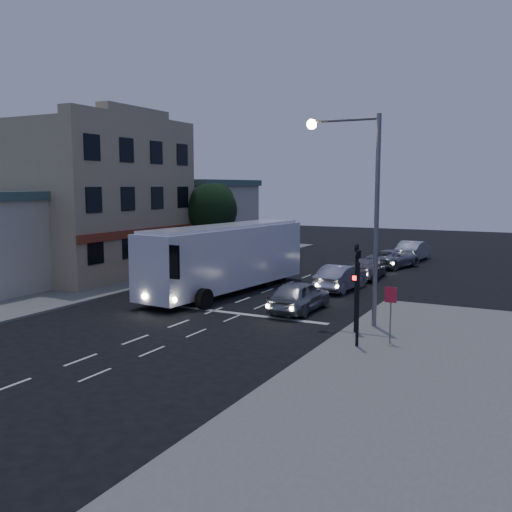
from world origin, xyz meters
The scene contains 17 objects.
ground centered at (0.00, 0.00, 0.00)m, with size 120.00×120.00×0.00m, color black.
sidewalk_near centered at (13.00, -4.00, 0.06)m, with size 12.00×24.00×0.12m, color slate.
sidewalk_far centered at (-13.00, 8.00, 0.06)m, with size 12.00×50.00×0.12m, color slate.
road_markings centered at (1.29, 3.31, 0.00)m, with size 8.00×30.55×0.01m.
tour_bus centered at (-1.90, 6.51, 2.12)m, with size 3.91×12.97×3.92m.
car_suv centered at (3.80, 3.80, 0.77)m, with size 1.83×4.54×1.55m, color gray.
car_sedan_a centered at (3.76, 10.19, 0.76)m, with size 1.60×4.60×1.52m, color #9E9CB2.
car_sedan_b centered at (3.93, 15.07, 0.67)m, with size 1.87×4.61×1.34m, color slate.
car_sedan_c centered at (4.19, 21.05, 0.68)m, with size 2.25×4.87×1.35m, color gray.
car_extra centered at (4.64, 25.86, 0.81)m, with size 1.72×4.94×1.63m, color silver.
traffic_signal_main centered at (7.60, 0.78, 2.42)m, with size 0.25×0.35×4.10m.
traffic_signal_side centered at (8.30, -1.20, 2.42)m, with size 0.18×0.15×4.10m.
regulatory_sign centered at (9.30, -0.24, 1.60)m, with size 0.45×0.12×2.20m.
streetlight centered at (7.34, 2.20, 5.73)m, with size 3.32×0.44×9.00m.
main_building centered at (-13.96, 8.00, 5.16)m, with size 10.12×12.00×11.00m.
low_building_north centered at (-13.50, 20.00, 3.39)m, with size 9.40×9.40×6.50m.
street_tree centered at (-8.21, 15.02, 4.50)m, with size 4.00×4.00×6.20m.
Camera 1 is at (14.53, -21.56, 6.15)m, focal length 40.00 mm.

